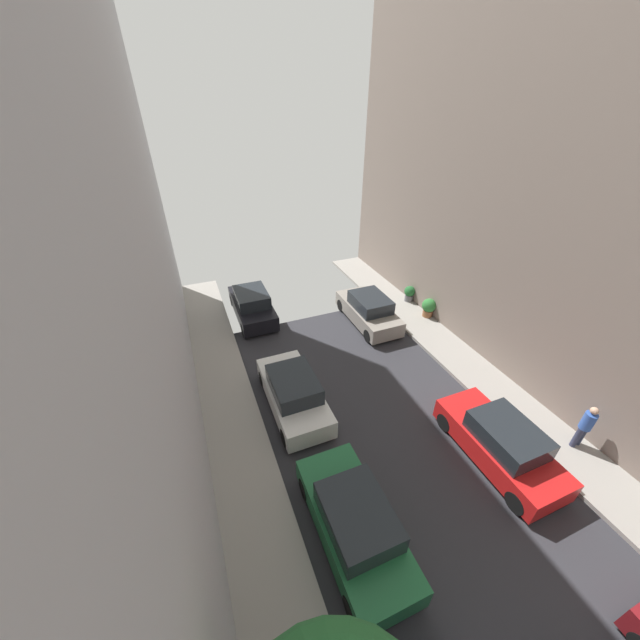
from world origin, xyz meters
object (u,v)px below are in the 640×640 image
at_px(parked_car_left_4, 293,393).
at_px(parked_car_right_2, 500,443).
at_px(potted_plant_3, 409,293).
at_px(pedestrian, 585,426).
at_px(parked_car_right_3, 369,310).
at_px(potted_plant_0, 429,307).
at_px(parked_car_left_3, 355,523).
at_px(parked_car_left_5, 252,305).

height_order(parked_car_left_4, parked_car_right_2, same).
bearing_deg(potted_plant_3, parked_car_right_2, -107.76).
bearing_deg(pedestrian, parked_car_right_3, 106.27).
distance_m(parked_car_right_2, potted_plant_3, 10.11).
relative_size(parked_car_right_2, potted_plant_0, 4.20).
distance_m(parked_car_right_3, pedestrian, 9.80).
xyz_separation_m(parked_car_left_3, parked_car_right_3, (5.40, 9.21, 0.00)).
bearing_deg(parked_car_right_3, potted_plant_0, -15.28).
bearing_deg(parked_car_left_5, parked_car_left_4, -90.00).
height_order(parked_car_right_2, potted_plant_0, parked_car_right_2).
height_order(parked_car_left_4, parked_car_left_5, same).
height_order(parked_car_left_3, pedestrian, pedestrian).
xyz_separation_m(parked_car_left_5, parked_car_right_3, (5.40, -2.74, 0.00)).
height_order(parked_car_right_2, pedestrian, pedestrian).
distance_m(parked_car_left_5, potted_plant_0, 9.20).
relative_size(parked_car_left_5, potted_plant_0, 4.20).
relative_size(parked_car_left_5, potted_plant_3, 4.70).
bearing_deg(parked_car_right_2, pedestrian, -13.93).
bearing_deg(potted_plant_0, parked_car_right_2, -111.34).
bearing_deg(pedestrian, potted_plant_3, 88.11).
relative_size(parked_car_right_2, pedestrian, 2.44).
xyz_separation_m(parked_car_left_4, potted_plant_3, (8.48, 5.07, -0.08)).
height_order(parked_car_left_3, parked_car_left_4, same).
xyz_separation_m(parked_car_left_5, pedestrian, (8.14, -12.14, 0.35)).
bearing_deg(parked_car_left_5, parked_car_right_2, -64.77).
xyz_separation_m(pedestrian, potted_plant_0, (0.33, 8.56, -0.38)).
height_order(parked_car_left_5, parked_car_right_2, same).
xyz_separation_m(parked_car_right_3, potted_plant_3, (3.08, 0.91, -0.08)).
xyz_separation_m(parked_car_left_3, pedestrian, (8.14, -0.19, 0.35)).
relative_size(parked_car_left_3, potted_plant_0, 4.20).
xyz_separation_m(potted_plant_0, potted_plant_3, (0.01, 1.75, -0.06)).
distance_m(pedestrian, potted_plant_3, 10.33).
height_order(parked_car_left_3, parked_car_right_2, same).
bearing_deg(parked_car_left_3, pedestrian, -1.35).
bearing_deg(pedestrian, parked_car_left_4, 147.23).
bearing_deg(potted_plant_3, pedestrian, -91.89).
relative_size(parked_car_left_4, potted_plant_3, 4.70).
bearing_deg(parked_car_left_4, pedestrian, -32.77).
relative_size(parked_car_right_3, potted_plant_3, 4.70).
height_order(parked_car_right_3, potted_plant_3, parked_car_right_3).
xyz_separation_m(parked_car_right_2, pedestrian, (2.74, -0.68, 0.35)).
bearing_deg(parked_car_right_2, potted_plant_0, 68.66).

